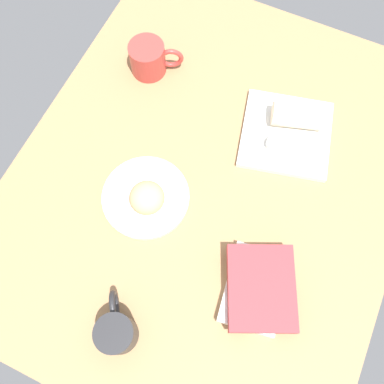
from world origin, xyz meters
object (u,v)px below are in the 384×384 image
(scone_pastry, at_px, (147,198))
(sauce_cup, at_px, (277,144))
(round_plate, at_px, (146,197))
(breakfast_wrap, at_px, (298,116))
(second_mug, at_px, (116,332))
(book_stack, at_px, (258,288))
(coffee_mug, at_px, (149,58))
(square_plate, at_px, (286,134))

(scone_pastry, height_order, sauce_cup, scone_pastry)
(scone_pastry, bearing_deg, sauce_cup, 139.78)
(round_plate, bearing_deg, sauce_cup, 136.93)
(breakfast_wrap, xyz_separation_m, second_mug, (0.62, -0.16, 0.00))
(round_plate, xyz_separation_m, second_mug, (0.29, 0.09, 0.04))
(book_stack, height_order, coffee_mug, coffee_mug)
(book_stack, bearing_deg, square_plate, -169.10)
(coffee_mug, bearing_deg, round_plate, 25.00)
(round_plate, distance_m, scone_pastry, 0.04)
(breakfast_wrap, bearing_deg, coffee_mug, 72.43)
(second_mug, bearing_deg, scone_pastry, -165.32)
(scone_pastry, relative_size, second_mug, 0.69)
(scone_pastry, relative_size, sauce_cup, 1.64)
(scone_pastry, distance_m, second_mug, 0.29)
(square_plate, xyz_separation_m, breakfast_wrap, (-0.04, 0.01, 0.04))
(square_plate, xyz_separation_m, second_mug, (0.58, -0.15, 0.04))
(round_plate, distance_m, second_mug, 0.30)
(second_mug, bearing_deg, breakfast_wrap, 165.31)
(breakfast_wrap, height_order, book_stack, breakfast_wrap)
(sauce_cup, distance_m, second_mug, 0.55)
(book_stack, distance_m, second_mug, 0.30)
(scone_pastry, distance_m, coffee_mug, 0.38)
(scone_pastry, relative_size, coffee_mug, 0.61)
(round_plate, bearing_deg, second_mug, 16.49)
(scone_pastry, xyz_separation_m, sauce_cup, (-0.25, 0.21, -0.02))
(scone_pastry, height_order, coffee_mug, coffee_mug)
(coffee_mug, bearing_deg, square_plate, 84.43)
(scone_pastry, xyz_separation_m, coffee_mug, (-0.34, -0.17, -0.00))
(scone_pastry, height_order, square_plate, scone_pastry)
(book_stack, bearing_deg, coffee_mug, -131.96)
(round_plate, height_order, book_stack, book_stack)
(coffee_mug, bearing_deg, second_mug, 21.14)
(breakfast_wrap, bearing_deg, book_stack, 171.32)
(sauce_cup, relative_size, coffee_mug, 0.37)
(sauce_cup, bearing_deg, scone_pastry, -40.22)
(coffee_mug, bearing_deg, breakfast_wrap, 89.88)
(coffee_mug, distance_m, second_mug, 0.66)
(sauce_cup, height_order, coffee_mug, coffee_mug)
(scone_pastry, xyz_separation_m, second_mug, (0.28, 0.07, 0.00))
(square_plate, relative_size, second_mug, 1.85)
(square_plate, xyz_separation_m, sauce_cup, (0.05, -0.01, 0.02))
(second_mug, bearing_deg, book_stack, 131.44)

